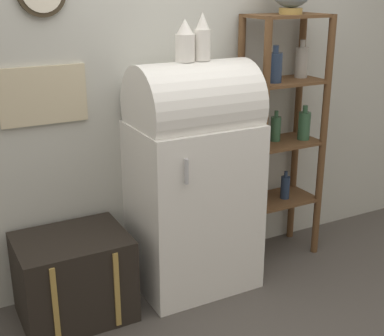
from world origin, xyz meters
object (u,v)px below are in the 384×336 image
object	(u,v)px
refrigerator	(193,176)
vase_left	(185,42)
suitcase_trunk	(74,277)
vase_center	(202,38)

from	to	relation	value
refrigerator	vase_left	world-z (taller)	vase_left
refrigerator	vase_left	xyz separation A→B (m)	(-0.05, 0.01, 0.83)
refrigerator	suitcase_trunk	xyz separation A→B (m)	(-0.81, -0.01, -0.49)
suitcase_trunk	vase_center	distance (m)	1.60
refrigerator	suitcase_trunk	world-z (taller)	refrigerator
refrigerator	vase_center	bearing A→B (deg)	-0.72
suitcase_trunk	vase_center	size ratio (longest dim) A/B	2.32
refrigerator	suitcase_trunk	bearing A→B (deg)	-179.40
refrigerator	vase_left	bearing A→B (deg)	171.00
suitcase_trunk	vase_center	bearing A→B (deg)	0.51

